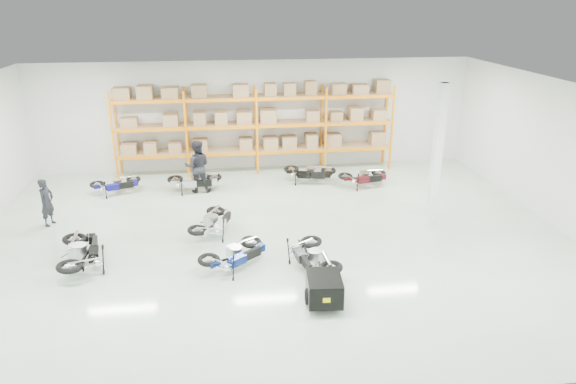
{
  "coord_description": "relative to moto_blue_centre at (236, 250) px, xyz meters",
  "views": [
    {
      "loc": [
        -1.38,
        -14.04,
        6.88
      ],
      "look_at": [
        0.59,
        0.95,
        1.1
      ],
      "focal_mm": 32.0,
      "sensor_mm": 36.0,
      "label": 1
    }
  ],
  "objects": [
    {
      "name": "moto_back_a",
      "position": [
        -4.19,
        6.21,
        -0.06
      ],
      "size": [
        1.73,
        1.23,
        1.02
      ],
      "primitive_type": null,
      "rotation": [
        0.0,
        -0.09,
        1.89
      ],
      "color": "#100B69",
      "rests_on": "ground"
    },
    {
      "name": "room",
      "position": [
        1.18,
        1.72,
        1.71
      ],
      "size": [
        18.0,
        18.0,
        18.0
      ],
      "color": "#B8CDBA",
      "rests_on": "ground"
    },
    {
      "name": "moto_silver_left",
      "position": [
        -0.59,
        2.2,
        0.0
      ],
      "size": [
        1.46,
        1.97,
        1.15
      ],
      "primitive_type": null,
      "rotation": [
        0.0,
        -0.09,
        2.77
      ],
      "color": "silver",
      "rests_on": "ground"
    },
    {
      "name": "moto_blue_centre",
      "position": [
        0.0,
        0.0,
        0.0
      ],
      "size": [
        1.92,
        1.77,
        1.14
      ],
      "primitive_type": null,
      "rotation": [
        0.0,
        -0.09,
        2.23
      ],
      "color": "#071449",
      "rests_on": "ground"
    },
    {
      "name": "moto_back_b",
      "position": [
        -1.32,
        6.09,
        -0.0
      ],
      "size": [
        1.77,
        0.92,
        1.13
      ],
      "primitive_type": null,
      "rotation": [
        0.0,
        -0.09,
        1.61
      ],
      "color": "#A6A9AF",
      "rests_on": "ground"
    },
    {
      "name": "moto_back_c",
      "position": [
        3.11,
        6.48,
        0.0
      ],
      "size": [
        1.93,
        1.3,
        1.15
      ],
      "primitive_type": null,
      "rotation": [
        0.0,
        -0.09,
        1.31
      ],
      "color": "black",
      "rests_on": "ground"
    },
    {
      "name": "moto_back_d",
      "position": [
        5.12,
        5.73,
        -0.03
      ],
      "size": [
        1.78,
        1.07,
        1.08
      ],
      "primitive_type": null,
      "rotation": [
        0.0,
        -0.09,
        1.72
      ],
      "color": "#460E16",
      "rests_on": "ground"
    },
    {
      "name": "person_left",
      "position": [
        -5.83,
        3.61,
        0.24
      ],
      "size": [
        0.54,
        0.66,
        1.54
      ],
      "primitive_type": "imported",
      "rotation": [
        0.0,
        0.0,
        1.22
      ],
      "color": "black",
      "rests_on": "ground"
    },
    {
      "name": "moto_touring_right",
      "position": [
        2.01,
        -0.42,
        0.02
      ],
      "size": [
        1.19,
        1.95,
        1.18
      ],
      "primitive_type": null,
      "rotation": [
        0.0,
        -0.09,
        0.16
      ],
      "color": "black",
      "rests_on": "ground"
    },
    {
      "name": "structural_column",
      "position": [
        6.38,
        2.22,
        1.71
      ],
      "size": [
        0.25,
        0.25,
        4.5
      ],
      "primitive_type": "cube",
      "color": "white",
      "rests_on": "ground"
    },
    {
      "name": "person_back",
      "position": [
        -1.18,
        6.04,
        0.45
      ],
      "size": [
        0.97,
        0.76,
        1.97
      ],
      "primitive_type": "imported",
      "rotation": [
        0.0,
        0.0,
        3.13
      ],
      "color": "black",
      "rests_on": "ground"
    },
    {
      "name": "pallet_rack",
      "position": [
        1.18,
        8.17,
        1.72
      ],
      "size": [
        11.28,
        0.98,
        3.62
      ],
      "color": "orange",
      "rests_on": "ground"
    },
    {
      "name": "trailer",
      "position": [
        2.01,
        -2.02,
        -0.12
      ],
      "size": [
        0.9,
        1.72,
        0.71
      ],
      "rotation": [
        0.0,
        0.0,
        -0.08
      ],
      "color": "black",
      "rests_on": "ground"
    },
    {
      "name": "moto_black_far_left",
      "position": [
        -4.08,
        0.56,
        0.07
      ],
      "size": [
        1.29,
        2.11,
        1.28
      ],
      "primitive_type": null,
      "rotation": [
        0.0,
        -0.09,
        3.31
      ],
      "color": "black",
      "rests_on": "ground"
    }
  ]
}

